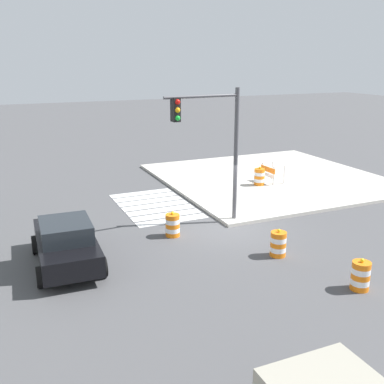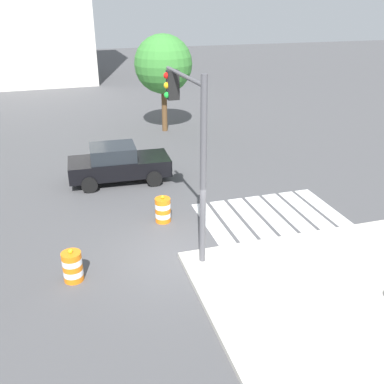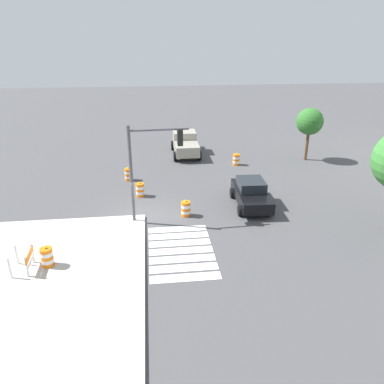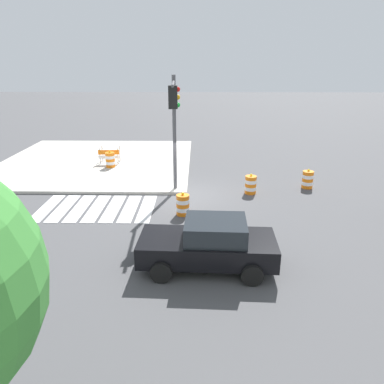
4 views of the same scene
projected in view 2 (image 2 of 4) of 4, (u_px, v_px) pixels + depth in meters
name	position (u px, v px, depth m)	size (l,w,h in m)	color
ground_plane	(178.00, 257.00, 13.47)	(120.00, 120.00, 0.00)	#474749
crosswalk_stripes	(269.00, 214.00, 16.08)	(5.10, 3.20, 0.02)	silver
sports_car	(118.00, 163.00, 18.71)	(4.37, 2.28, 1.63)	black
traffic_barrel_crosswalk_end	(73.00, 266.00, 12.20)	(0.56, 0.56, 1.02)	orange
traffic_barrel_median_far	(163.00, 210.00, 15.43)	(0.56, 0.56, 1.02)	orange
traffic_light_pole	(189.00, 129.00, 12.46)	(0.51, 3.29, 5.50)	#4C4C51
street_tree_streetside_near	(163.00, 64.00, 24.56)	(3.31, 3.31, 5.56)	brown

